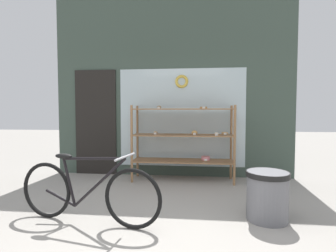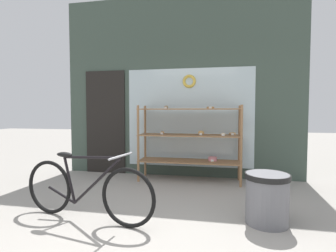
{
  "view_description": "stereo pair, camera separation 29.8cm",
  "coord_description": "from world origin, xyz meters",
  "views": [
    {
      "loc": [
        0.5,
        -2.32,
        1.26
      ],
      "look_at": [
        0.12,
        1.09,
        1.08
      ],
      "focal_mm": 28.0,
      "sensor_mm": 36.0,
      "label": 1
    },
    {
      "loc": [
        0.79,
        -2.27,
        1.26
      ],
      "look_at": [
        0.12,
        1.09,
        1.08
      ],
      "focal_mm": 28.0,
      "sensor_mm": 36.0,
      "label": 2
    }
  ],
  "objects": [
    {
      "name": "ground_plane",
      "position": [
        0.0,
        0.0,
        0.0
      ],
      "size": [
        30.0,
        30.0,
        0.0
      ],
      "primitive_type": "plane",
      "color": "gray"
    },
    {
      "name": "storefront_facade",
      "position": [
        -0.05,
        2.83,
        1.7
      ],
      "size": [
        4.67,
        0.13,
        3.52
      ],
      "color": "#3D4C42",
      "rests_on": "ground_plane"
    },
    {
      "name": "trash_bin",
      "position": [
        1.32,
        0.79,
        0.31
      ],
      "size": [
        0.49,
        0.49,
        0.57
      ],
      "color": "slate",
      "rests_on": "ground_plane"
    },
    {
      "name": "bicycle",
      "position": [
        -0.74,
        0.48,
        0.36
      ],
      "size": [
        1.76,
        0.48,
        0.79
      ],
      "rotation": [
        0.0,
        0.0,
        -0.17
      ],
      "color": "black",
      "rests_on": "ground_plane"
    },
    {
      "name": "display_case",
      "position": [
        0.27,
        2.45,
        0.81
      ],
      "size": [
        1.84,
        0.49,
        1.38
      ],
      "color": "#8E6642",
      "rests_on": "ground_plane"
    }
  ]
}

